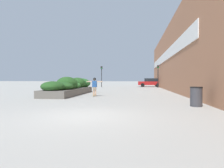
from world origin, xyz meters
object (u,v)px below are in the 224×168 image
object	(u,v)px
car_center_right	(68,82)
skateboard	(95,95)
traffic_light_left	(102,73)
skateboarder	(95,84)
trash_bin	(196,97)
car_leftmost	(150,82)
car_center_left	(202,82)
traffic_light_right	(158,73)

from	to	relation	value
car_center_right	skateboard	bearing A→B (deg)	25.09
car_center_right	traffic_light_left	distance (m)	8.30
skateboarder	trash_bin	size ratio (longest dim) A/B	1.42
car_leftmost	car_center_right	bearing A→B (deg)	90.28
skateboard	car_center_left	bearing A→B (deg)	58.75
car_center_right	traffic_light_right	xyz separation A→B (m)	(16.83, -3.92, 1.72)
skateboard	car_leftmost	world-z (taller)	car_leftmost
skateboarder	trash_bin	xyz separation A→B (m)	(6.32, -5.23, -0.45)
trash_bin	traffic_light_left	distance (m)	25.24
skateboard	car_center_left	world-z (taller)	car_center_left
car_center_left	car_center_right	bearing A→B (deg)	92.95
skateboarder	car_leftmost	distance (m)	22.49
car_center_right	car_center_left	bearing A→B (deg)	92.95
trash_bin	traffic_light_right	bearing A→B (deg)	89.12
traffic_light_left	traffic_light_right	world-z (taller)	traffic_light_right
trash_bin	car_center_right	world-z (taller)	car_center_right
skateboard	traffic_light_left	size ratio (longest dim) A/B	0.16
car_leftmost	car_center_right	xyz separation A→B (m)	(-15.82, -0.08, -0.05)
trash_bin	traffic_light_right	xyz separation A→B (m)	(0.35, 23.00, 2.00)
traffic_light_right	car_center_left	bearing A→B (deg)	31.79
car_center_left	traffic_light_left	world-z (taller)	traffic_light_left
skateboard	car_leftmost	size ratio (longest dim) A/B	0.13
skateboarder	car_center_right	xyz separation A→B (m)	(-10.16, 21.69, -0.17)
car_center_left	car_center_right	size ratio (longest dim) A/B	0.98
skateboard	traffic_light_right	bearing A→B (deg)	71.46
car_center_left	car_center_right	world-z (taller)	car_center_left
skateboard	skateboarder	bearing A→B (deg)	106.08
skateboard	car_center_right	xyz separation A→B (m)	(-10.16, 21.69, 0.70)
trash_bin	traffic_light_left	xyz separation A→B (m)	(-9.13, 23.45, 1.97)
car_center_left	car_leftmost	bearing A→B (deg)	97.38
skateboard	traffic_light_left	xyz separation A→B (m)	(-2.81, 18.23, 2.40)
skateboard	skateboarder	xyz separation A→B (m)	(-0.00, 0.00, 0.88)
traffic_light_right	car_center_right	bearing A→B (deg)	166.88
car_leftmost	traffic_light_right	distance (m)	4.45
traffic_light_left	traffic_light_right	distance (m)	9.49
skateboard	traffic_light_right	size ratio (longest dim) A/B	0.15
traffic_light_left	skateboard	bearing A→B (deg)	-81.25
car_center_left	traffic_light_right	bearing A→B (deg)	121.79
car_center_right	traffic_light_left	size ratio (longest dim) A/B	1.19
skateboarder	traffic_light_right	world-z (taller)	traffic_light_right
skateboard	traffic_light_left	bearing A→B (deg)	100.80
skateboard	car_center_left	size ratio (longest dim) A/B	0.13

